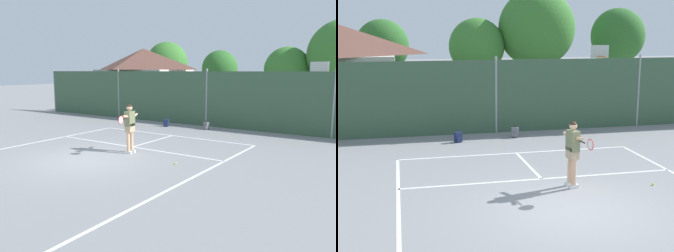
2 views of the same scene
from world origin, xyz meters
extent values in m
plane|color=gray|center=(0.00, 0.00, 0.00)|extent=(120.00, 120.00, 0.00)
cube|color=white|center=(0.00, 5.50, 0.00)|extent=(8.20, 0.10, 0.01)
cube|color=white|center=(-4.10, 0.00, 0.00)|extent=(0.10, 11.00, 0.01)
cube|color=white|center=(0.00, 2.48, 0.00)|extent=(8.20, 0.10, 0.01)
cube|color=white|center=(0.00, 3.96, 0.00)|extent=(0.10, 2.97, 0.01)
cube|color=#38563D|center=(0.00, 9.00, 1.53)|extent=(26.00, 0.05, 3.06)
cylinder|color=#99999E|center=(0.00, 9.00, 1.60)|extent=(0.09, 0.09, 3.21)
cylinder|color=#99999E|center=(6.50, 9.00, 1.60)|extent=(0.09, 0.09, 3.21)
cylinder|color=yellow|center=(5.43, 11.03, 1.52)|extent=(0.12, 0.12, 3.05)
cube|color=white|center=(5.43, 10.93, 3.25)|extent=(0.90, 0.06, 0.60)
torus|color=#D85919|center=(5.43, 10.66, 3.03)|extent=(0.48, 0.48, 0.02)
cylinder|color=brown|center=(-4.83, 20.81, 0.94)|extent=(0.36, 0.36, 1.87)
ellipsoid|color=#2D6628|center=(-4.83, 20.81, 3.27)|extent=(3.29, 2.96, 3.29)
cylinder|color=brown|center=(1.16, 20.81, 0.81)|extent=(0.36, 0.36, 1.63)
ellipsoid|color=#38752D|center=(1.16, 20.81, 3.18)|extent=(3.66, 3.29, 3.66)
cylinder|color=brown|center=(5.22, 20.81, 1.06)|extent=(0.36, 0.36, 2.13)
ellipsoid|color=#38752D|center=(5.22, 20.81, 4.33)|extent=(5.18, 4.66, 5.18)
cylinder|color=brown|center=(11.12, 20.81, 1.10)|extent=(0.36, 0.36, 2.20)
ellipsoid|color=#2D6628|center=(11.12, 20.81, 3.82)|extent=(3.82, 3.44, 3.82)
cube|color=silver|center=(0.59, 1.74, 0.05)|extent=(0.27, 0.16, 0.10)
cube|color=silver|center=(0.63, 1.50, 0.05)|extent=(0.27, 0.16, 0.10)
cylinder|color=tan|center=(0.59, 1.74, 0.51)|extent=(0.13, 0.13, 0.82)
cylinder|color=tan|center=(0.63, 1.50, 0.51)|extent=(0.13, 0.13, 0.82)
cube|color=tan|center=(0.61, 1.62, 0.98)|extent=(0.29, 0.39, 0.32)
cube|color=#6B704C|center=(0.61, 1.62, 1.32)|extent=(0.29, 0.43, 0.56)
sphere|color=tan|center=(0.61, 1.62, 1.73)|extent=(0.22, 0.22, 0.22)
sphere|color=black|center=(0.61, 1.62, 1.75)|extent=(0.21, 0.21, 0.21)
cylinder|color=tan|center=(0.66, 1.42, 1.42)|extent=(0.17, 0.56, 0.17)
cylinder|color=tan|center=(0.57, 1.89, 1.37)|extent=(0.16, 0.51, 0.22)
cylinder|color=black|center=(0.71, 1.23, 1.37)|extent=(0.08, 0.30, 0.04)
torus|color=red|center=(0.81, 0.89, 1.37)|extent=(0.07, 0.30, 0.30)
cylinder|color=silver|center=(0.81, 0.89, 1.37)|extent=(0.04, 0.26, 0.26)
sphere|color=#CCE033|center=(2.89, 1.23, 0.03)|extent=(0.07, 0.07, 0.07)
cube|color=navy|center=(-1.80, 7.62, 0.20)|extent=(0.33, 0.27, 0.40)
cube|color=navy|center=(-1.75, 7.51, 0.12)|extent=(0.23, 0.14, 0.18)
torus|color=black|center=(-1.80, 7.62, 0.42)|extent=(0.09, 0.05, 0.09)
cube|color=slate|center=(0.56, 7.95, 0.20)|extent=(0.32, 0.26, 0.40)
cube|color=slate|center=(0.52, 7.84, 0.12)|extent=(0.23, 0.13, 0.18)
torus|color=black|center=(0.56, 7.95, 0.42)|extent=(0.09, 0.04, 0.09)
camera|label=1|loc=(8.92, -8.26, 3.10)|focal=37.04mm
camera|label=2|loc=(-3.97, -10.24, 4.31)|focal=50.73mm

